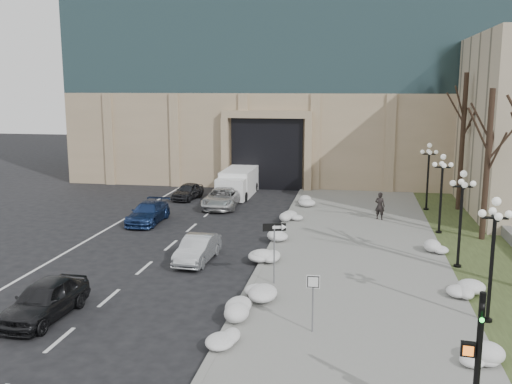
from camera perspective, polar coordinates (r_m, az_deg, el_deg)
sidewalk at (r=30.13m, az=9.94°, el=-6.08°), size 9.00×40.00×0.12m
curb at (r=30.44m, az=1.40°, el=-5.73°), size 0.30×40.00×0.14m
grass_strip at (r=30.86m, az=22.17°, el=-6.35°), size 4.00×40.00×0.10m
car_a at (r=23.12m, az=-20.39°, el=-10.06°), size 1.97×4.39×1.46m
car_b at (r=28.56m, az=-5.87°, el=-5.69°), size 1.57×3.99×1.29m
car_c at (r=36.94m, az=-10.74°, el=-2.06°), size 1.87×4.52×1.31m
car_d at (r=40.88m, az=-3.45°, el=-0.62°), size 2.48×5.04×1.38m
car_e at (r=44.20m, az=-6.83°, el=0.08°), size 1.90×3.80×1.24m
pedestrian at (r=37.55m, az=12.28°, el=-1.36°), size 0.76×0.63×1.77m
box_truck at (r=45.26m, az=-1.82°, el=0.89°), size 2.33×6.50×2.06m
one_way_sign at (r=24.58m, az=2.25°, el=-4.27°), size 1.06×0.40×2.82m
keep_sign at (r=20.15m, az=5.72°, el=-9.84°), size 0.47×0.07×2.19m
traffic_signal at (r=15.24m, az=21.12°, el=-16.24°), size 0.66×0.88×3.88m
snow_clump_b at (r=19.44m, az=-2.81°, el=-14.77°), size 1.10×1.60×0.36m
snow_clump_c at (r=23.77m, az=0.03°, el=-9.91°), size 1.10×1.60×0.36m
snow_clump_d at (r=28.04m, az=1.16°, el=-6.68°), size 1.10×1.60×0.36m
snow_clump_e at (r=32.06m, az=2.34°, el=-4.47°), size 1.10×1.60×0.36m
snow_clump_f at (r=36.78m, az=3.59°, el=-2.51°), size 1.10×1.60×0.36m
snow_clump_g at (r=41.40m, az=4.74°, el=-1.05°), size 1.10×1.60×0.36m
snow_clump_h at (r=19.89m, az=21.73°, el=-14.95°), size 1.10×1.60×0.36m
snow_clump_i at (r=25.34m, az=19.99°, el=-9.25°), size 1.10×1.60×0.36m
snow_clump_j at (r=31.23m, az=17.57°, el=-5.38°), size 1.10×1.60×0.36m
snow_clump_k at (r=21.70m, az=-1.88°, el=-11.97°), size 1.10×1.60×0.36m
lamppost_a at (r=22.17m, az=22.64°, el=-4.74°), size 1.18×1.18×4.76m
lamppost_b at (r=28.38m, az=19.85°, el=-1.33°), size 1.18×1.18×4.76m
lamppost_c at (r=34.70m, az=18.08°, el=0.86°), size 1.18×1.18×4.76m
lamppost_d at (r=41.07m, az=16.86°, el=2.37°), size 1.18×1.18×4.76m
tree_mid at (r=33.80m, az=22.25°, el=4.51°), size 3.20×3.20×8.50m
tree_far at (r=41.58m, az=20.03°, el=6.55°), size 3.20×3.20×9.50m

